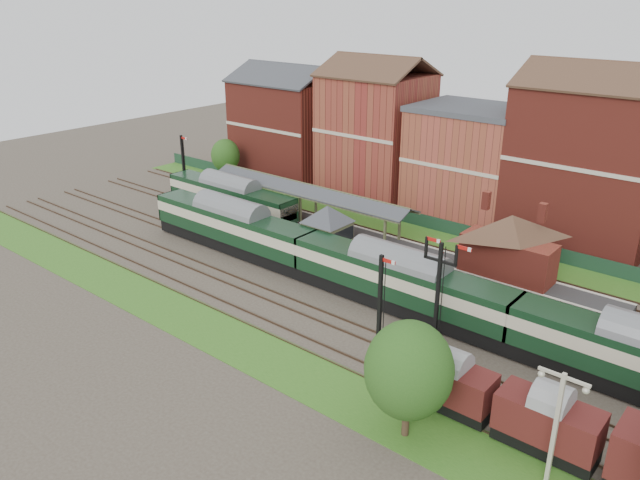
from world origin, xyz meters
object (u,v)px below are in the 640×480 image
Objects in this scene: semaphore_bracket at (439,286)px; platform_railcar at (231,198)px; signal_box at (327,234)px; goods_van_a at (451,384)px; dmu_train at (398,280)px.

semaphore_bracket is 0.45× the size of platform_railcar.
signal_box is 1.12× the size of goods_van_a.
signal_box is 17.23m from platform_railcar.
signal_box is at bearing 162.11° from dmu_train.
goods_van_a is at bearing -42.67° from dmu_train.
platform_railcar is (-26.98, 6.50, -0.19)m from dmu_train.
dmu_train is at bearing 137.33° from goods_van_a.
semaphore_bracket is (15.04, -5.75, 1.44)m from signal_box.
semaphore_bracket reaches higher than platform_railcar.
semaphore_bracket is 0.14× the size of dmu_train.
dmu_train is 11.09× the size of goods_van_a.
signal_box is at bearing 148.30° from goods_van_a.
semaphore_bracket is 1.53× the size of goods_van_a.
platform_railcar is (-16.91, 3.25, -0.73)m from signal_box.
goods_van_a is at bearing -31.70° from signal_box.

